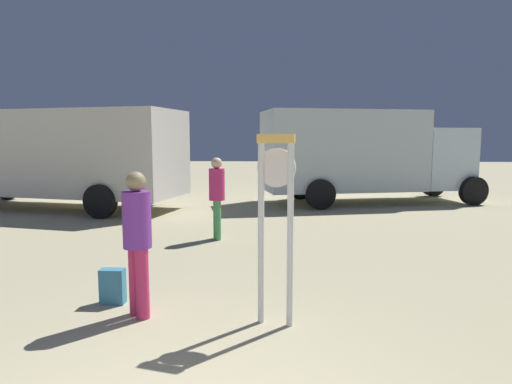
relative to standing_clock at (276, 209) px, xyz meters
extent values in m
cylinder|color=silver|center=(-0.16, 0.03, -0.30)|extent=(0.07, 0.07, 2.03)
cylinder|color=silver|center=(0.16, -0.05, -0.30)|extent=(0.07, 0.07, 2.03)
cube|color=#FFBF52|center=(0.00, -0.01, 0.77)|extent=(0.42, 0.18, 0.10)
cylinder|color=silver|center=(0.01, 0.02, 0.45)|extent=(0.42, 0.14, 0.43)
cube|color=black|center=(0.01, 0.05, 0.45)|extent=(0.09, 0.03, 0.07)
cube|color=black|center=(0.01, 0.05, 0.45)|extent=(0.16, 0.05, 0.07)
cylinder|color=#C82D5C|center=(-1.54, 0.07, -0.90)|extent=(0.15, 0.15, 0.83)
cylinder|color=#C82D5C|center=(-1.65, 0.18, -0.90)|extent=(0.15, 0.15, 0.83)
cylinder|color=#723093|center=(-1.59, 0.13, -0.16)|extent=(0.33, 0.33, 0.65)
sphere|color=#927F57|center=(-1.59, 0.13, 0.29)|extent=(0.23, 0.23, 0.23)
cube|color=teal|center=(-2.06, 0.51, -1.09)|extent=(0.30, 0.16, 0.45)
cube|color=teal|center=(-2.06, 0.61, -1.15)|extent=(0.21, 0.04, 0.20)
cylinder|color=#489855|center=(-1.24, 4.11, -0.90)|extent=(0.15, 0.15, 0.82)
cylinder|color=#489855|center=(-1.26, 4.28, -0.90)|extent=(0.15, 0.15, 0.82)
cylinder|color=#CB2B69|center=(-1.25, 4.20, -0.16)|extent=(0.33, 0.33, 0.65)
sphere|color=#DABC8B|center=(-1.25, 4.20, 0.28)|extent=(0.23, 0.23, 0.23)
cube|color=beige|center=(-5.46, 7.91, 0.37)|extent=(5.55, 3.38, 2.45)
cylinder|color=black|center=(-9.41, 9.96, -0.86)|extent=(0.93, 0.43, 0.90)
cylinder|color=black|center=(-4.19, 8.87, -0.86)|extent=(0.93, 0.43, 0.90)
cylinder|color=black|center=(-4.68, 6.51, -0.86)|extent=(0.93, 0.43, 0.90)
cube|color=silver|center=(2.06, 9.69, 0.40)|extent=(5.39, 3.31, 2.52)
cube|color=silver|center=(5.34, 10.45, 0.13)|extent=(2.08, 2.44, 1.98)
cube|color=black|center=(6.15, 10.63, 0.53)|extent=(0.43, 1.75, 0.87)
cylinder|color=black|center=(6.19, 9.47, -0.86)|extent=(0.93, 0.45, 0.90)
cylinder|color=black|center=(5.68, 11.69, -0.86)|extent=(0.93, 0.45, 0.90)
cylinder|color=black|center=(1.25, 8.34, -0.86)|extent=(0.93, 0.45, 0.90)
cylinder|color=black|center=(0.74, 10.56, -0.86)|extent=(0.93, 0.45, 0.90)
camera|label=1|loc=(0.04, -4.79, 0.76)|focal=31.03mm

